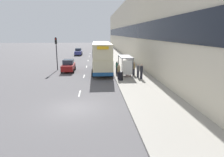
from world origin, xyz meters
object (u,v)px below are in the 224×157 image
(car_1, at_px, (68,66))
(pedestrian_1, at_px, (119,72))
(car_0, at_px, (99,49))
(pedestrian_4, at_px, (134,68))
(litter_bin, at_px, (121,76))
(double_decker_bus_near, at_px, (102,57))
(pedestrian_3, at_px, (117,67))
(bus_shelter, at_px, (127,62))
(pedestrian_2, at_px, (141,71))
(car_2, at_px, (78,52))
(traffic_light_far_kerb, at_px, (56,48))
(pedestrian_at_shelter, at_px, (138,71))

(car_1, distance_m, pedestrian_1, 9.36)
(car_0, bearing_deg, pedestrian_4, -83.44)
(pedestrian_4, relative_size, litter_bin, 1.71)
(double_decker_bus_near, relative_size, pedestrian_3, 6.48)
(bus_shelter, relative_size, pedestrian_3, 2.48)
(pedestrian_1, bearing_deg, pedestrian_4, 45.04)
(pedestrian_2, bearing_deg, litter_bin, -166.71)
(pedestrian_4, bearing_deg, car_2, 109.35)
(double_decker_bus_near, distance_m, litter_bin, 6.78)
(pedestrian_2, xyz_separation_m, pedestrian_3, (-2.67, 3.51, -0.08))
(double_decker_bus_near, xyz_separation_m, pedestrian_2, (4.71, -5.62, -1.20))
(car_0, bearing_deg, double_decker_bus_near, -90.17)
(pedestrian_2, height_order, litter_bin, pedestrian_2)
(pedestrian_1, xyz_separation_m, litter_bin, (0.17, -0.61, -0.40))
(car_2, xyz_separation_m, pedestrian_1, (7.30, -29.64, 0.19))
(car_0, xyz_separation_m, car_1, (-5.07, -31.64, -0.02))
(pedestrian_1, bearing_deg, pedestrian_3, 87.72)
(car_0, height_order, pedestrian_2, pedestrian_2)
(pedestrian_3, xyz_separation_m, pedestrian_4, (2.16, -1.22, 0.06))
(double_decker_bus_near, relative_size, pedestrian_2, 5.96)
(car_0, xyz_separation_m, pedestrian_3, (1.95, -34.46, 0.10))
(car_1, relative_size, pedestrian_2, 2.18)
(pedestrian_1, bearing_deg, double_decker_bus_near, 108.68)
(car_1, height_order, traffic_light_far_kerb, traffic_light_far_kerb)
(double_decker_bus_near, bearing_deg, litter_bin, -71.62)
(pedestrian_at_shelter, height_order, litter_bin, pedestrian_at_shelter)
(car_2, relative_size, pedestrian_1, 2.49)
(bus_shelter, relative_size, pedestrian_1, 2.30)
(car_0, relative_size, traffic_light_far_kerb, 0.84)
(bus_shelter, xyz_separation_m, pedestrian_1, (-1.39, -2.55, -0.80))
(pedestrian_3, bearing_deg, bus_shelter, -37.81)
(double_decker_bus_near, distance_m, car_1, 5.22)
(car_0, xyz_separation_m, pedestrian_1, (1.81, -37.98, 0.17))
(bus_shelter, xyz_separation_m, pedestrian_4, (0.90, -0.24, -0.82))
(pedestrian_at_shelter, bearing_deg, pedestrian_1, -162.24)
(car_0, xyz_separation_m, car_2, (-5.50, -8.34, -0.02))
(car_2, height_order, traffic_light_far_kerb, traffic_light_far_kerb)
(pedestrian_at_shelter, distance_m, pedestrian_2, 0.85)
(pedestrian_3, distance_m, traffic_light_far_kerb, 10.14)
(pedestrian_at_shelter, bearing_deg, pedestrian_3, 131.89)
(double_decker_bus_near, height_order, pedestrian_1, double_decker_bus_near)
(bus_shelter, distance_m, litter_bin, 3.60)
(car_1, height_order, pedestrian_1, pedestrian_1)
(car_2, xyz_separation_m, litter_bin, (7.47, -30.25, -0.22))
(car_0, xyz_separation_m, traffic_light_far_kerb, (-6.97, -30.27, 2.50))
(bus_shelter, height_order, double_decker_bus_near, double_decker_bus_near)
(car_0, bearing_deg, pedestrian_1, -87.28)
(pedestrian_1, xyz_separation_m, pedestrian_4, (2.30, 2.30, -0.01))
(car_1, height_order, pedestrian_at_shelter, pedestrian_at_shelter)
(car_1, relative_size, pedestrian_3, 2.37)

